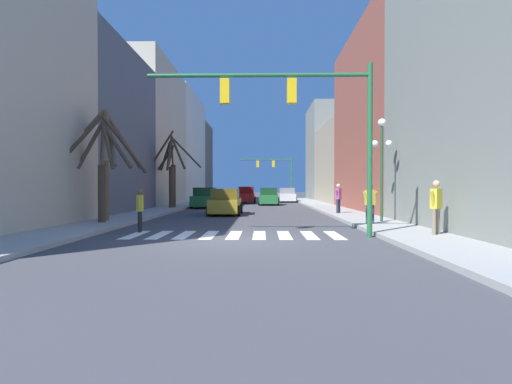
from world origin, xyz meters
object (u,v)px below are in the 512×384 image
Objects in this scene: traffic_signal_near at (302,110)px; street_tree_left_mid at (173,176)px; pedestrian_on_right_sidewalk at (140,206)px; street_tree_right_near at (171,171)px; street_tree_left_near at (103,167)px; car_parked_left_near at (205,198)px; pedestrian_near_right_corner at (370,200)px; street_tree_left_far at (103,161)px; traffic_signal_far at (276,168)px; car_parked_right_mid at (225,203)px; pedestrian_crossing_street at (436,202)px; street_lamp_right_corner at (382,149)px; car_driving_away_lane at (287,195)px; car_parked_right_near at (246,195)px; car_parked_left_mid at (268,197)px; pedestrian_waiting_at_curb at (338,196)px.

traffic_signal_near is 19.36m from street_tree_left_mid.
street_tree_right_near reaches higher than pedestrian_on_right_sidewalk.
traffic_signal_near is 1.59× the size of street_tree_left_near.
pedestrian_on_right_sidewalk is at bearing -179.63° from car_parked_left_near.
street_tree_left_near is at bearing 155.07° from traffic_signal_near.
street_tree_right_near is 0.94× the size of street_tree_left_mid.
pedestrian_near_right_corner is 0.32× the size of street_tree_left_far.
street_tree_left_near is (-2.31, -15.69, 1.84)m from car_parked_left_near.
traffic_signal_far reaches higher than car_parked_right_mid.
street_tree_left_far is at bearing -64.68° from pedestrian_crossing_street.
street_tree_right_near is (0.43, 12.07, 0.01)m from street_tree_left_far.
street_lamp_right_corner reaches higher than car_driving_away_lane.
car_parked_right_near is 0.97× the size of car_parked_right_mid.
street_tree_left_far is 0.88× the size of street_tree_left_mid.
pedestrian_near_right_corner is at bearing 46.12° from traffic_signal_near.
traffic_signal_near is 1.65× the size of street_lamp_right_corner.
car_parked_left_mid is at bearing -121.09° from pedestrian_crossing_street.
pedestrian_waiting_at_curb is at bearing 29.42° from street_tree_left_near.
car_parked_left_near is (-7.62, -12.51, 0.02)m from car_driving_away_lane.
car_parked_right_mid is (-5.11, -21.00, -0.00)m from car_driving_away_lane.
pedestrian_waiting_at_curb reaches higher than pedestrian_on_right_sidewalk.
traffic_signal_far is 33.97m from pedestrian_near_right_corner.
car_parked_right_near is 0.85× the size of street_tree_left_near.
car_parked_left_mid is at bearing 45.17° from street_tree_right_near.
pedestrian_near_right_corner is 0.97× the size of pedestrian_waiting_at_curb.
pedestrian_on_right_sidewalk is at bearing 168.58° from pedestrian_near_right_corner.
car_parked_left_near reaches higher than car_driving_away_lane.
traffic_signal_near is 5.71m from pedestrian_near_right_corner.
traffic_signal_near is at bearing 177.46° from car_driving_away_lane.
traffic_signal_far reaches higher than car_parked_left_near.
street_tree_right_near is at bearing -96.23° from pedestrian_crossing_street.
traffic_signal_near reaches higher than car_parked_right_mid.
car_parked_left_near is 3.66m from street_tree_left_mid.
street_tree_left_far is (-2.73, -14.68, 2.16)m from car_parked_left_near.
pedestrian_near_right_corner is (-0.85, -1.21, -2.30)m from street_lamp_right_corner.
traffic_signal_near reaches higher than traffic_signal_far.
car_parked_left_near is 2.63× the size of pedestrian_crossing_street.
traffic_signal_near reaches higher than street_tree_left_far.
car_parked_left_mid is 21.78m from pedestrian_near_right_corner.
street_tree_right_near is (-9.92, -15.12, 2.19)m from car_driving_away_lane.
pedestrian_crossing_street is at bearing -174.71° from car_driving_away_lane.
pedestrian_waiting_at_curb is (0.00, 7.20, 0.04)m from pedestrian_near_right_corner.
pedestrian_crossing_street reaches higher than car_parked_left_near.
pedestrian_waiting_at_curb is (9.34, 9.12, 0.21)m from pedestrian_on_right_sidewalk.
street_tree_left_near is (-11.76, -6.63, 1.42)m from pedestrian_waiting_at_curb.
street_tree_left_mid is (-2.32, 15.89, 1.62)m from pedestrian_on_right_sidewalk.
street_tree_right_near is at bearing -140.69° from car_parked_right_mid.
street_lamp_right_corner is at bearing -166.35° from car_parked_left_mid.
car_parked_right_mid is at bearing 108.69° from pedestrian_near_right_corner.
street_tree_right_near reaches higher than car_parked_left_near.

